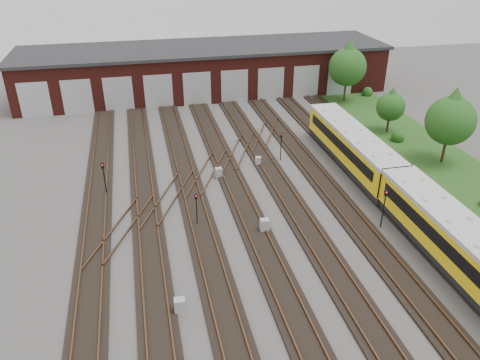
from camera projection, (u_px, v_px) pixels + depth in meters
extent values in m
plane|color=#4A4745|center=(295.00, 256.00, 33.18)|extent=(120.00, 120.00, 0.00)
cube|color=black|center=(91.00, 285.00, 30.38)|extent=(2.40, 70.00, 0.18)
cube|color=brown|center=(79.00, 284.00, 30.16)|extent=(0.10, 70.00, 0.15)
cube|color=brown|center=(102.00, 281.00, 30.45)|extent=(0.10, 70.00, 0.15)
cube|color=black|center=(153.00, 276.00, 31.17)|extent=(2.40, 70.00, 0.18)
cube|color=brown|center=(142.00, 275.00, 30.95)|extent=(0.10, 70.00, 0.15)
cube|color=brown|center=(164.00, 272.00, 31.24)|extent=(0.10, 70.00, 0.15)
cube|color=black|center=(212.00, 267.00, 31.96)|extent=(2.40, 70.00, 0.18)
cube|color=brown|center=(202.00, 267.00, 31.74)|extent=(0.10, 70.00, 0.15)
cube|color=brown|center=(222.00, 264.00, 32.02)|extent=(0.10, 70.00, 0.15)
cube|color=black|center=(268.00, 259.00, 32.75)|extent=(2.40, 70.00, 0.18)
cube|color=brown|center=(258.00, 259.00, 32.53)|extent=(0.10, 70.00, 0.15)
cube|color=brown|center=(278.00, 256.00, 32.81)|extent=(0.10, 70.00, 0.15)
cube|color=black|center=(322.00, 251.00, 33.54)|extent=(2.40, 70.00, 0.18)
cube|color=brown|center=(313.00, 251.00, 33.32)|extent=(0.10, 70.00, 0.15)
cube|color=brown|center=(331.00, 248.00, 33.60)|extent=(0.10, 70.00, 0.15)
cube|color=black|center=(373.00, 244.00, 34.32)|extent=(2.40, 70.00, 0.18)
cube|color=brown|center=(364.00, 244.00, 34.11)|extent=(0.10, 70.00, 0.15)
cube|color=brown|center=(382.00, 241.00, 34.39)|extent=(0.10, 70.00, 0.15)
cube|color=black|center=(422.00, 237.00, 35.11)|extent=(2.40, 70.00, 0.18)
cube|color=brown|center=(414.00, 237.00, 34.89)|extent=(0.10, 70.00, 0.15)
cube|color=brown|center=(431.00, 234.00, 35.18)|extent=(0.10, 70.00, 0.15)
cube|color=black|center=(469.00, 230.00, 35.90)|extent=(2.40, 70.00, 0.18)
cube|color=brown|center=(461.00, 230.00, 35.68)|extent=(0.10, 70.00, 0.15)
cube|color=brown|center=(477.00, 227.00, 35.96)|extent=(0.10, 70.00, 0.15)
cube|color=brown|center=(169.00, 197.00, 40.09)|extent=(5.40, 9.62, 0.15)
cube|color=brown|center=(207.00, 172.00, 44.32)|extent=(5.40, 9.62, 0.15)
cube|color=brown|center=(239.00, 151.00, 48.55)|extent=(5.40, 9.62, 0.15)
cube|color=brown|center=(122.00, 228.00, 35.86)|extent=(5.40, 9.62, 0.15)
cube|color=brown|center=(266.00, 133.00, 52.78)|extent=(5.40, 9.62, 0.15)
cube|color=#531A14|center=(205.00, 70.00, 66.18)|extent=(50.00, 12.00, 6.00)
cube|color=#29292B|center=(204.00, 48.00, 64.70)|extent=(51.00, 12.50, 0.40)
cube|color=#AFB2B5|center=(35.00, 100.00, 57.05)|extent=(3.60, 0.12, 4.40)
cube|color=#AFB2B5|center=(77.00, 97.00, 58.03)|extent=(3.60, 0.12, 4.40)
cube|color=#AFB2B5|center=(119.00, 94.00, 59.02)|extent=(3.60, 0.12, 4.40)
cube|color=#AFB2B5|center=(159.00, 92.00, 60.00)|extent=(3.60, 0.12, 4.40)
cube|color=#AFB2B5|center=(197.00, 89.00, 60.99)|extent=(3.60, 0.12, 4.40)
cube|color=#AFB2B5|center=(235.00, 87.00, 61.97)|extent=(3.60, 0.12, 4.40)
cube|color=#AFB2B5|center=(271.00, 84.00, 62.96)|extent=(3.60, 0.12, 4.40)
cube|color=#AFB2B5|center=(306.00, 82.00, 63.94)|extent=(3.60, 0.12, 4.40)
cube|color=#AFB2B5|center=(340.00, 79.00, 64.93)|extent=(3.60, 0.12, 4.40)
cube|color=#244D19|center=(447.00, 168.00, 45.52)|extent=(8.00, 55.00, 0.05)
cube|color=black|center=(450.00, 257.00, 32.01)|extent=(2.64, 16.18, 0.65)
cube|color=yellow|center=(455.00, 239.00, 31.30)|extent=(2.96, 16.19, 2.37)
cube|color=silver|center=(459.00, 222.00, 30.67)|extent=(3.07, 16.19, 0.32)
cube|color=black|center=(437.00, 239.00, 30.91)|extent=(0.21, 14.22, 0.92)
cube|color=black|center=(475.00, 233.00, 31.44)|extent=(0.21, 14.22, 0.92)
cube|color=black|center=(351.00, 159.00, 45.77)|extent=(2.64, 16.18, 0.65)
cube|color=yellow|center=(352.00, 145.00, 45.06)|extent=(2.96, 16.19, 2.37)
cube|color=silver|center=(354.00, 132.00, 44.43)|extent=(3.07, 16.19, 0.32)
cube|color=black|center=(339.00, 144.00, 44.67)|extent=(0.21, 14.22, 0.92)
cube|color=black|center=(366.00, 141.00, 45.21)|extent=(0.21, 14.22, 0.92)
cylinder|color=black|center=(105.00, 182.00, 40.24)|extent=(0.10, 0.10, 2.62)
cube|color=black|center=(103.00, 166.00, 39.50)|extent=(0.26, 0.16, 0.52)
sphere|color=#F50D33|center=(102.00, 165.00, 39.36)|extent=(0.13, 0.13, 0.13)
cylinder|color=black|center=(197.00, 212.00, 36.15)|extent=(0.09, 0.09, 2.38)
cube|color=black|center=(196.00, 197.00, 35.49)|extent=(0.22, 0.14, 0.43)
sphere|color=#F50D33|center=(196.00, 196.00, 35.38)|extent=(0.10, 0.10, 0.10)
cylinder|color=black|center=(281.00, 149.00, 46.52)|extent=(0.09, 0.09, 2.51)
cube|color=black|center=(281.00, 135.00, 45.83)|extent=(0.24, 0.17, 0.44)
sphere|color=#F50D33|center=(282.00, 135.00, 45.71)|extent=(0.10, 0.10, 0.10)
cylinder|color=black|center=(383.00, 212.00, 35.79)|extent=(0.10, 0.10, 2.82)
cube|color=black|center=(386.00, 193.00, 35.01)|extent=(0.28, 0.22, 0.50)
sphere|color=#F50D33|center=(387.00, 192.00, 34.88)|extent=(0.12, 0.12, 0.12)
cube|color=#A4A7AA|center=(180.00, 306.00, 28.01)|extent=(0.69, 0.59, 1.07)
cube|color=#A4A7AA|center=(219.00, 173.00, 43.56)|extent=(0.65, 0.56, 1.00)
cube|color=#A4A7AA|center=(264.00, 226.00, 35.64)|extent=(0.67, 0.56, 1.11)
cube|color=#A4A7AA|center=(258.00, 161.00, 45.85)|extent=(0.66, 0.59, 0.92)
cube|color=#A4A7AA|center=(313.00, 122.00, 55.00)|extent=(0.81, 0.76, 1.08)
cylinder|color=#332217|center=(345.00, 92.00, 62.92)|extent=(0.28, 0.28, 2.53)
sphere|color=#1F4714|center=(347.00, 67.00, 61.34)|extent=(4.92, 4.92, 4.92)
cone|color=#1F4714|center=(349.00, 54.00, 60.51)|extent=(4.22, 4.22, 3.52)
cylinder|color=#332217|center=(388.00, 125.00, 53.44)|extent=(0.26, 0.26, 1.64)
sphere|color=#1F4714|center=(391.00, 107.00, 52.41)|extent=(3.19, 3.19, 3.19)
cone|color=#1F4714|center=(392.00, 97.00, 51.88)|extent=(2.73, 2.73, 2.28)
cylinder|color=#332217|center=(444.00, 151.00, 46.12)|extent=(0.27, 0.27, 2.40)
sphere|color=#1F4714|center=(450.00, 121.00, 44.62)|extent=(4.67, 4.67, 4.67)
cone|color=#1F4714|center=(454.00, 104.00, 43.83)|extent=(4.01, 4.01, 3.34)
sphere|color=#1F4714|center=(398.00, 135.00, 51.09)|extent=(1.46, 1.46, 1.46)
sphere|color=#1F4714|center=(368.00, 91.00, 65.32)|extent=(1.43, 1.43, 1.43)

